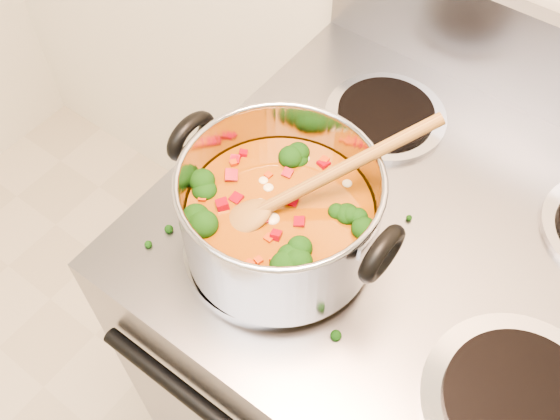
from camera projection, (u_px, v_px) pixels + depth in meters
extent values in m
cube|color=gray|center=(392.00, 367.00, 1.22)|extent=(0.76, 0.66, 0.92)
cube|color=gray|center=(552.00, 70.00, 0.92)|extent=(0.76, 0.03, 0.16)
cylinder|color=#A5A5AD|center=(270.00, 247.00, 0.83)|extent=(0.23, 0.23, 0.01)
cylinder|color=black|center=(270.00, 244.00, 0.83)|extent=(0.18, 0.18, 0.01)
cylinder|color=#A5A5AD|center=(521.00, 406.00, 0.71)|extent=(0.23, 0.23, 0.01)
cylinder|color=black|center=(523.00, 404.00, 0.70)|extent=(0.18, 0.18, 0.01)
cylinder|color=#A5A5AD|center=(385.00, 116.00, 0.97)|extent=(0.19, 0.19, 0.01)
cylinder|color=black|center=(386.00, 113.00, 0.97)|extent=(0.15, 0.15, 0.01)
cylinder|color=#A7A7AF|center=(280.00, 213.00, 0.77)|extent=(0.25, 0.25, 0.13)
torus|color=#A7A7AF|center=(280.00, 179.00, 0.71)|extent=(0.25, 0.25, 0.01)
cylinder|color=#844F0C|center=(280.00, 226.00, 0.79)|extent=(0.23, 0.23, 0.08)
torus|color=black|center=(191.00, 136.00, 0.78)|extent=(0.02, 0.08, 0.08)
torus|color=black|center=(382.00, 254.00, 0.68)|extent=(0.02, 0.08, 0.08)
ellipsoid|color=black|center=(266.00, 147.00, 0.82)|extent=(0.04, 0.04, 0.03)
ellipsoid|color=black|center=(281.00, 264.00, 0.71)|extent=(0.04, 0.04, 0.03)
ellipsoid|color=black|center=(248.00, 259.00, 0.72)|extent=(0.04, 0.04, 0.03)
ellipsoid|color=black|center=(313.00, 221.00, 0.75)|extent=(0.04, 0.04, 0.03)
ellipsoid|color=black|center=(326.00, 171.00, 0.79)|extent=(0.04, 0.04, 0.03)
ellipsoid|color=black|center=(296.00, 235.00, 0.74)|extent=(0.04, 0.04, 0.03)
ellipsoid|color=black|center=(256.00, 171.00, 0.79)|extent=(0.04, 0.04, 0.03)
ellipsoid|color=maroon|center=(232.00, 165.00, 0.80)|extent=(0.01, 0.01, 0.01)
ellipsoid|color=maroon|center=(257.00, 175.00, 0.79)|extent=(0.01, 0.01, 0.01)
ellipsoid|color=maroon|center=(351.00, 219.00, 0.75)|extent=(0.01, 0.01, 0.01)
ellipsoid|color=maroon|center=(198.00, 216.00, 0.75)|extent=(0.01, 0.01, 0.01)
ellipsoid|color=maroon|center=(274.00, 169.00, 0.80)|extent=(0.01, 0.01, 0.01)
ellipsoid|color=maroon|center=(337.00, 213.00, 0.76)|extent=(0.01, 0.01, 0.01)
ellipsoid|color=maroon|center=(243.00, 207.00, 0.76)|extent=(0.01, 0.01, 0.01)
ellipsoid|color=maroon|center=(346.00, 246.00, 0.73)|extent=(0.01, 0.01, 0.01)
ellipsoid|color=maroon|center=(340.00, 252.00, 0.72)|extent=(0.01, 0.01, 0.01)
ellipsoid|color=maroon|center=(260.00, 259.00, 0.72)|extent=(0.01, 0.01, 0.01)
ellipsoid|color=maroon|center=(254.00, 211.00, 0.76)|extent=(0.01, 0.01, 0.01)
ellipsoid|color=maroon|center=(237.00, 242.00, 0.73)|extent=(0.01, 0.01, 0.01)
ellipsoid|color=maroon|center=(351.00, 232.00, 0.74)|extent=(0.01, 0.01, 0.01)
ellipsoid|color=maroon|center=(213.00, 231.00, 0.74)|extent=(0.01, 0.01, 0.01)
ellipsoid|color=#AA2F09|center=(308.00, 160.00, 0.80)|extent=(0.01, 0.01, 0.01)
ellipsoid|color=#AA2F09|center=(206.00, 245.00, 0.73)|extent=(0.01, 0.01, 0.01)
ellipsoid|color=#AA2F09|center=(238.00, 260.00, 0.72)|extent=(0.01, 0.01, 0.01)
ellipsoid|color=#AA2F09|center=(237.00, 246.00, 0.73)|extent=(0.01, 0.01, 0.01)
ellipsoid|color=#AA2F09|center=(343.00, 193.00, 0.77)|extent=(0.01, 0.01, 0.01)
ellipsoid|color=#AA2F09|center=(293.00, 191.00, 0.78)|extent=(0.01, 0.01, 0.01)
ellipsoid|color=#AA2F09|center=(227.00, 246.00, 0.73)|extent=(0.01, 0.01, 0.01)
ellipsoid|color=#AA2F09|center=(242.00, 216.00, 0.75)|extent=(0.01, 0.01, 0.01)
ellipsoid|color=#AA2F09|center=(207.00, 205.00, 0.76)|extent=(0.01, 0.01, 0.01)
ellipsoid|color=#AA2F09|center=(314.00, 210.00, 0.76)|extent=(0.01, 0.01, 0.01)
ellipsoid|color=#AA2F09|center=(218.00, 198.00, 0.77)|extent=(0.01, 0.01, 0.01)
ellipsoid|color=#AA2F09|center=(290.00, 171.00, 0.79)|extent=(0.01, 0.01, 0.01)
ellipsoid|color=beige|center=(331.00, 267.00, 0.71)|extent=(0.02, 0.02, 0.01)
ellipsoid|color=beige|center=(351.00, 214.00, 0.76)|extent=(0.02, 0.02, 0.01)
ellipsoid|color=beige|center=(235.00, 173.00, 0.79)|extent=(0.02, 0.02, 0.01)
ellipsoid|color=beige|center=(252.00, 246.00, 0.73)|extent=(0.02, 0.02, 0.01)
ellipsoid|color=beige|center=(230.00, 228.00, 0.74)|extent=(0.02, 0.02, 0.01)
ellipsoid|color=beige|center=(198.00, 223.00, 0.75)|extent=(0.02, 0.02, 0.01)
ellipsoid|color=beige|center=(244.00, 162.00, 0.80)|extent=(0.02, 0.02, 0.01)
ellipsoid|color=olive|center=(245.00, 219.00, 0.75)|extent=(0.08, 0.09, 0.04)
cylinder|color=olive|center=(341.00, 170.00, 0.74)|extent=(0.16, 0.21, 0.11)
ellipsoid|color=black|center=(295.00, 135.00, 0.95)|extent=(0.01, 0.01, 0.01)
ellipsoid|color=black|center=(321.00, 169.00, 0.91)|extent=(0.01, 0.01, 0.01)
ellipsoid|color=black|center=(131.00, 249.00, 0.83)|extent=(0.01, 0.01, 0.01)
ellipsoid|color=black|center=(261.00, 160.00, 0.92)|extent=(0.01, 0.01, 0.01)
ellipsoid|color=black|center=(348.00, 141.00, 0.94)|extent=(0.01, 0.01, 0.01)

